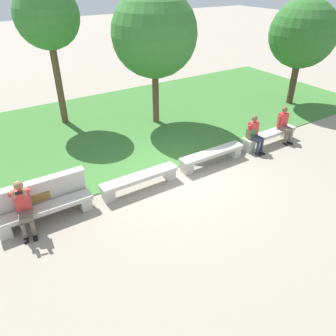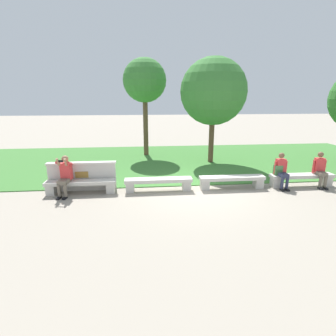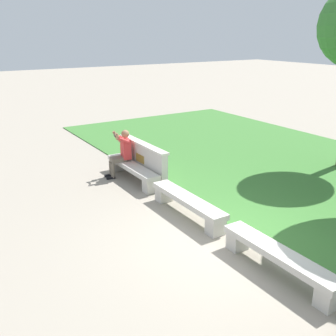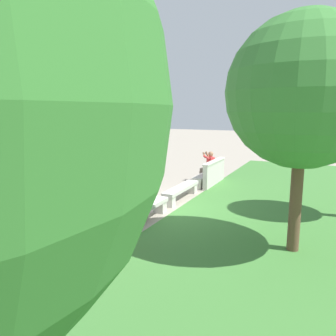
{
  "view_description": "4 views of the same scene",
  "coord_description": "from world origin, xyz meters",
  "px_view_note": "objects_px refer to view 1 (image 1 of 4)",
  "views": [
    {
      "loc": [
        -4.81,
        -6.94,
        5.4
      ],
      "look_at": [
        -0.73,
        -0.57,
        0.79
      ],
      "focal_mm": 35.0,
      "sensor_mm": 36.0,
      "label": 1
    },
    {
      "loc": [
        -1.83,
        -8.61,
        3.17
      ],
      "look_at": [
        -0.99,
        -0.14,
        0.85
      ],
      "focal_mm": 28.0,
      "sensor_mm": 36.0,
      "label": 2
    },
    {
      "loc": [
        5.11,
        -4.56,
        3.83
      ],
      "look_at": [
        -1.7,
        -0.26,
        1.06
      ],
      "focal_mm": 42.0,
      "sensor_mm": 36.0,
      "label": 3
    },
    {
      "loc": [
        8.81,
        4.34,
        3.05
      ],
      "look_at": [
        -1.39,
        -0.54,
        1.04
      ],
      "focal_mm": 35.0,
      "sensor_mm": 36.0,
      "label": 4
    }
  ],
  "objects_px": {
    "bench_far": "(269,136)",
    "person_companion": "(284,123)",
    "person_distant": "(255,133)",
    "tree_behind_wall": "(154,34)",
    "tree_left_background": "(47,17)",
    "backpack": "(251,134)",
    "bench_mid": "(212,155)",
    "tree_right_background": "(303,34)",
    "bench_main": "(46,211)",
    "bench_near": "(140,179)",
    "person_photographer": "(23,205)"
  },
  "relations": [
    {
      "from": "bench_mid",
      "to": "tree_behind_wall",
      "type": "height_order",
      "value": "tree_behind_wall"
    },
    {
      "from": "bench_far",
      "to": "tree_left_background",
      "type": "distance_m",
      "value": 8.87
    },
    {
      "from": "bench_mid",
      "to": "tree_behind_wall",
      "type": "relative_size",
      "value": 0.47
    },
    {
      "from": "backpack",
      "to": "bench_near",
      "type": "bearing_deg",
      "value": -179.67
    },
    {
      "from": "bench_far",
      "to": "person_companion",
      "type": "xyz_separation_m",
      "value": [
        0.62,
        -0.07,
        0.36
      ]
    },
    {
      "from": "bench_far",
      "to": "person_distant",
      "type": "relative_size",
      "value": 1.85
    },
    {
      "from": "bench_far",
      "to": "tree_right_background",
      "type": "distance_m",
      "value": 5.41
    },
    {
      "from": "bench_main",
      "to": "bench_near",
      "type": "distance_m",
      "value": 2.62
    },
    {
      "from": "person_distant",
      "to": "backpack",
      "type": "bearing_deg",
      "value": 132.67
    },
    {
      "from": "person_distant",
      "to": "tree_right_background",
      "type": "height_order",
      "value": "tree_right_background"
    },
    {
      "from": "bench_main",
      "to": "bench_near",
      "type": "bearing_deg",
      "value": 0.0
    },
    {
      "from": "bench_near",
      "to": "bench_mid",
      "type": "bearing_deg",
      "value": 0.0
    },
    {
      "from": "person_distant",
      "to": "tree_right_background",
      "type": "xyz_separation_m",
      "value": [
        4.85,
        2.46,
        2.38
      ]
    },
    {
      "from": "bench_mid",
      "to": "person_companion",
      "type": "bearing_deg",
      "value": -1.16
    },
    {
      "from": "tree_behind_wall",
      "to": "bench_mid",
      "type": "bearing_deg",
      "value": -93.42
    },
    {
      "from": "person_distant",
      "to": "bench_far",
      "type": "bearing_deg",
      "value": 4.49
    },
    {
      "from": "person_distant",
      "to": "person_companion",
      "type": "xyz_separation_m",
      "value": [
        1.47,
        0.0,
        0.0
      ]
    },
    {
      "from": "bench_main",
      "to": "bench_mid",
      "type": "height_order",
      "value": "same"
    },
    {
      "from": "person_companion",
      "to": "tree_behind_wall",
      "type": "distance_m",
      "value": 5.67
    },
    {
      "from": "bench_far",
      "to": "person_distant",
      "type": "xyz_separation_m",
      "value": [
        -0.85,
        -0.07,
        0.36
      ]
    },
    {
      "from": "person_companion",
      "to": "bench_near",
      "type": "bearing_deg",
      "value": 179.36
    },
    {
      "from": "tree_behind_wall",
      "to": "tree_right_background",
      "type": "xyz_separation_m",
      "value": [
        6.4,
        -1.49,
        -0.35
      ]
    },
    {
      "from": "bench_mid",
      "to": "person_companion",
      "type": "relative_size",
      "value": 1.85
    },
    {
      "from": "bench_far",
      "to": "tree_right_background",
      "type": "relative_size",
      "value": 0.52
    },
    {
      "from": "bench_near",
      "to": "person_distant",
      "type": "relative_size",
      "value": 1.85
    },
    {
      "from": "person_distant",
      "to": "bench_main",
      "type": "bearing_deg",
      "value": 179.46
    },
    {
      "from": "bench_near",
      "to": "tree_behind_wall",
      "type": "height_order",
      "value": "tree_behind_wall"
    },
    {
      "from": "bench_near",
      "to": "person_companion",
      "type": "bearing_deg",
      "value": -0.64
    },
    {
      "from": "bench_main",
      "to": "person_companion",
      "type": "distance_m",
      "value": 8.49
    },
    {
      "from": "bench_main",
      "to": "bench_mid",
      "type": "relative_size",
      "value": 1.0
    },
    {
      "from": "bench_main",
      "to": "person_companion",
      "type": "xyz_separation_m",
      "value": [
        8.48,
        -0.07,
        0.36
      ]
    },
    {
      "from": "bench_main",
      "to": "backpack",
      "type": "bearing_deg",
      "value": 0.2
    },
    {
      "from": "person_photographer",
      "to": "backpack",
      "type": "bearing_deg",
      "value": 0.78
    },
    {
      "from": "person_photographer",
      "to": "tree_left_background",
      "type": "height_order",
      "value": "tree_left_background"
    },
    {
      "from": "bench_mid",
      "to": "person_distant",
      "type": "xyz_separation_m",
      "value": [
        1.77,
        -0.07,
        0.36
      ]
    },
    {
      "from": "tree_behind_wall",
      "to": "tree_right_background",
      "type": "height_order",
      "value": "tree_behind_wall"
    },
    {
      "from": "bench_near",
      "to": "person_photographer",
      "type": "relative_size",
      "value": 1.76
    },
    {
      "from": "tree_left_background",
      "to": "bench_mid",
      "type": "bearing_deg",
      "value": -63.37
    },
    {
      "from": "bench_main",
      "to": "backpack",
      "type": "xyz_separation_m",
      "value": [
        6.93,
        0.02,
        0.32
      ]
    },
    {
      "from": "tree_behind_wall",
      "to": "tree_left_background",
      "type": "distance_m",
      "value": 3.78
    },
    {
      "from": "bench_far",
      "to": "person_distant",
      "type": "bearing_deg",
      "value": -175.51
    },
    {
      "from": "tree_behind_wall",
      "to": "person_distant",
      "type": "bearing_deg",
      "value": -68.67
    },
    {
      "from": "tree_behind_wall",
      "to": "tree_left_background",
      "type": "bearing_deg",
      "value": 148.05
    },
    {
      "from": "bench_mid",
      "to": "bench_far",
      "type": "xyz_separation_m",
      "value": [
        2.62,
        0.0,
        0.0
      ]
    },
    {
      "from": "bench_far",
      "to": "tree_left_background",
      "type": "relative_size",
      "value": 0.45
    },
    {
      "from": "tree_behind_wall",
      "to": "person_photographer",
      "type": "bearing_deg",
      "value": -146.28
    },
    {
      "from": "person_distant",
      "to": "person_companion",
      "type": "relative_size",
      "value": 1.0
    },
    {
      "from": "bench_near",
      "to": "bench_far",
      "type": "xyz_separation_m",
      "value": [
        5.24,
        0.0,
        0.0
      ]
    },
    {
      "from": "backpack",
      "to": "tree_right_background",
      "type": "relative_size",
      "value": 0.1
    },
    {
      "from": "person_companion",
      "to": "backpack",
      "type": "bearing_deg",
      "value": 176.66
    }
  ]
}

